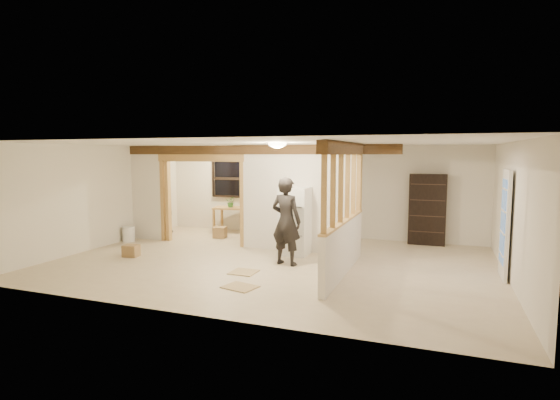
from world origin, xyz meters
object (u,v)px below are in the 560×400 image
at_px(refrigerator, 295,221).
at_px(woman, 286,221).
at_px(bookshelf, 427,210).
at_px(shop_vac, 164,222).
at_px(work_table, 235,220).

xyz_separation_m(refrigerator, woman, (0.12, -0.93, 0.14)).
xyz_separation_m(woman, bookshelf, (2.65, 3.13, -0.02)).
bearing_deg(shop_vac, work_table, 21.02).
distance_m(woman, work_table, 3.99).
relative_size(woman, shop_vac, 2.82).
bearing_deg(work_table, woman, -60.22).
height_order(work_table, shop_vac, work_table).
height_order(refrigerator, shop_vac, refrigerator).
height_order(refrigerator, work_table, refrigerator).
height_order(shop_vac, bookshelf, bookshelf).
height_order(woman, work_table, woman).
bearing_deg(shop_vac, bookshelf, 7.24).
xyz_separation_m(refrigerator, shop_vac, (-4.42, 1.28, -0.44)).
bearing_deg(refrigerator, woman, -82.71).
bearing_deg(woman, shop_vac, -14.31).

